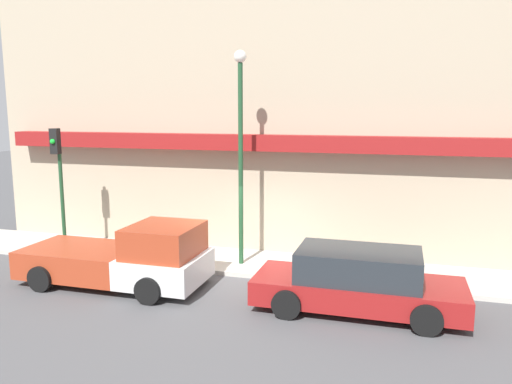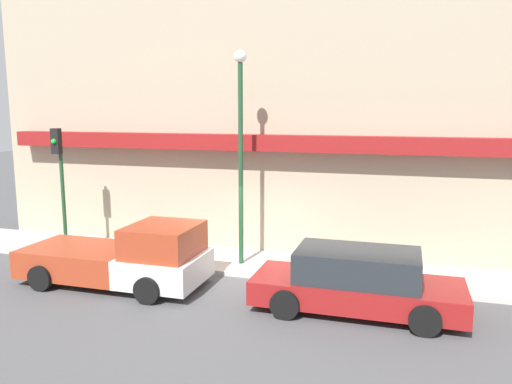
{
  "view_description": "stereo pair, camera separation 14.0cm",
  "coord_description": "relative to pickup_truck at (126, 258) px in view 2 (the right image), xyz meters",
  "views": [
    {
      "loc": [
        4.21,
        -12.96,
        4.73
      ],
      "look_at": [
        0.15,
        0.97,
        2.33
      ],
      "focal_mm": 35.0,
      "sensor_mm": 36.0,
      "label": 1
    },
    {
      "loc": [
        4.35,
        -12.92,
        4.73
      ],
      "look_at": [
        0.15,
        0.97,
        2.33
      ],
      "focal_mm": 35.0,
      "sensor_mm": 36.0,
      "label": 2
    }
  ],
  "objects": [
    {
      "name": "pickup_truck",
      "position": [
        0.0,
        0.0,
        0.0
      ],
      "size": [
        5.08,
        2.27,
        1.76
      ],
      "rotation": [
        0.0,
        0.0,
        0.01
      ],
      "color": "silver",
      "rests_on": "ground"
    },
    {
      "name": "ground_plane",
      "position": [
        2.81,
        1.48,
        -0.77
      ],
      "size": [
        80.0,
        80.0,
        0.0
      ],
      "primitive_type": "plane",
      "color": "#4C4C4F"
    },
    {
      "name": "building",
      "position": [
        2.82,
        5.38,
        4.33
      ],
      "size": [
        19.8,
        3.8,
        10.29
      ],
      "color": "tan",
      "rests_on": "ground"
    },
    {
      "name": "street_lamp",
      "position": [
        2.5,
        2.38,
        3.22
      ],
      "size": [
        0.36,
        0.36,
        6.27
      ],
      "color": "#1E4728",
      "rests_on": "sidewalk"
    },
    {
      "name": "traffic_light",
      "position": [
        -3.41,
        1.87,
        2.11
      ],
      "size": [
        0.28,
        0.42,
        4.02
      ],
      "color": "#1E4728",
      "rests_on": "sidewalk"
    },
    {
      "name": "fire_hydrant",
      "position": [
        1.28,
        2.06,
        -0.32
      ],
      "size": [
        0.18,
        0.18,
        0.63
      ],
      "color": "yellow",
      "rests_on": "sidewalk"
    },
    {
      "name": "parked_car",
      "position": [
        6.18,
        0.0,
        -0.04
      ],
      "size": [
        4.89,
        2.06,
        1.49
      ],
      "rotation": [
        0.0,
        0.0,
        -0.01
      ],
      "color": "maroon",
      "rests_on": "ground"
    },
    {
      "name": "sidewalk",
      "position": [
        2.81,
        2.69,
        -0.7
      ],
      "size": [
        36.0,
        2.42,
        0.13
      ],
      "color": "#B7B2A8",
      "rests_on": "ground"
    }
  ]
}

